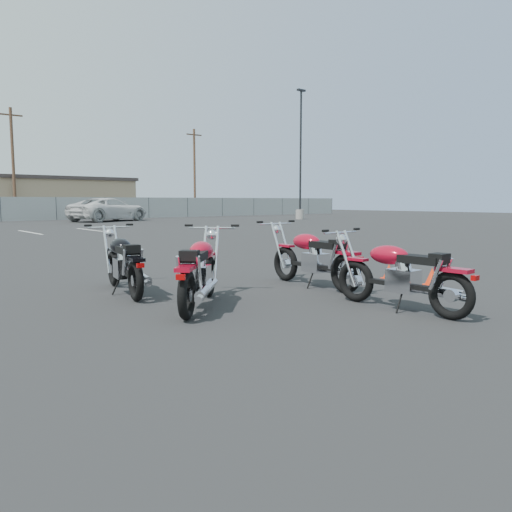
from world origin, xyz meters
TOP-DOWN VIEW (x-y plane):
  - ground at (0.00, 0.00)m, footprint 120.00×120.00m
  - motorcycle_front_red at (-0.91, 0.51)m, footprint 1.93×1.97m
  - motorcycle_second_black at (-1.27, 2.21)m, footprint 0.93×2.23m
  - motorcycle_third_red at (1.59, 0.67)m, footprint 0.90×2.32m
  - motorcycle_rear_red at (1.14, -1.42)m, footprint 0.86×2.23m
  - training_cone_near at (3.42, 0.42)m, footprint 0.23×0.23m
  - training_cone_far at (3.39, -0.53)m, footprint 0.26×0.26m
  - light_pole_east at (24.16, 24.18)m, footprint 0.80×0.70m
  - tan_building_east at (10.00, 44.00)m, footprint 14.40×9.40m
  - utility_pole_c at (6.00, 39.00)m, footprint 1.80×0.24m
  - utility_pole_d at (24.00, 40.00)m, footprint 1.80×0.24m
  - white_van at (10.34, 30.30)m, footprint 5.11×7.68m

SIDE VIEW (x-z plane):
  - ground at x=0.00m, z-range 0.00..0.00m
  - training_cone_near at x=3.42m, z-range 0.00..0.28m
  - training_cone_far at x=3.39m, z-range 0.00..0.31m
  - motorcycle_rear_red at x=1.14m, z-range -0.05..1.04m
  - motorcycle_second_black at x=-1.27m, z-range -0.05..1.05m
  - motorcycle_front_red at x=-0.91m, z-range -0.05..1.08m
  - motorcycle_third_red at x=1.59m, z-range -0.05..1.08m
  - white_van at x=10.34m, z-range 0.00..2.71m
  - tan_building_east at x=10.00m, z-range 0.01..3.71m
  - light_pole_east at x=24.16m, z-range -2.49..7.92m
  - utility_pole_c at x=6.00m, z-range 0.19..9.19m
  - utility_pole_d at x=24.00m, z-range 0.19..9.19m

